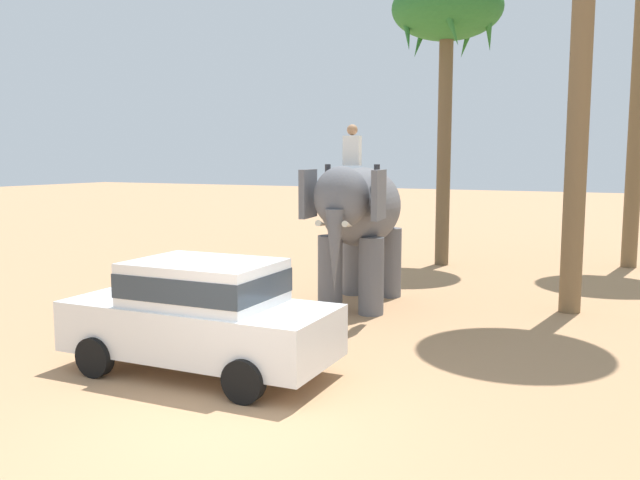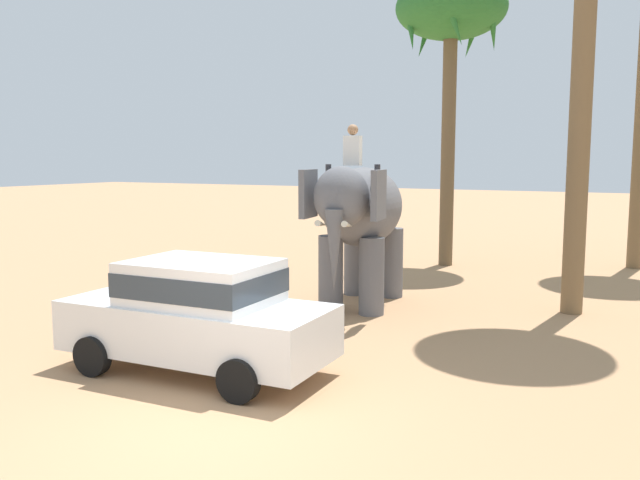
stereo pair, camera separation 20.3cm
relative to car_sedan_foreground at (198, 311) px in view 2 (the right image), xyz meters
The scene contains 4 objects.
ground_plane 2.44m from the car_sedan_foreground, 49.23° to the right, with size 120.00×120.00×0.00m, color tan.
car_sedan_foreground is the anchor object (origin of this frame).
elephant_with_mahout 5.33m from the car_sedan_foreground, 86.28° to the left, with size 2.07×3.98×3.88m.
palm_tree_near_hut 13.12m from the car_sedan_foreground, 88.07° to the left, with size 3.20×3.20×8.39m.
Camera 2 is at (4.60, -6.12, 3.21)m, focal length 37.36 mm.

